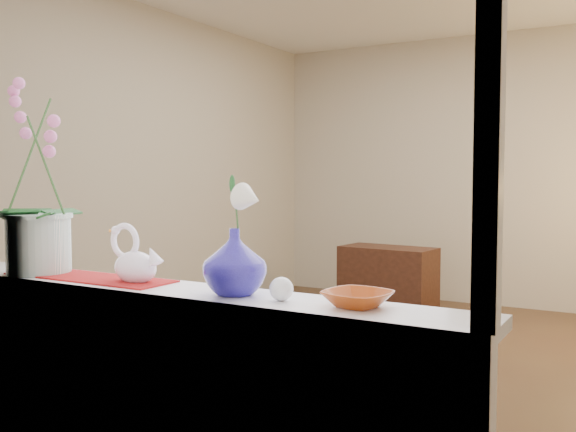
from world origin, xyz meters
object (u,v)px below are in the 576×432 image
swan (135,255)px  paperweight (281,289)px  side_table (388,281)px  blue_vase (235,257)px  orchid_pot (37,175)px  amber_dish (357,300)px

swan → paperweight: (0.61, -0.02, -0.06)m
swan → side_table: swan is taller
blue_vase → paperweight: size_ratio=3.35×
swan → paperweight: bearing=17.1°
blue_vase → paperweight: (0.18, -0.01, -0.09)m
blue_vase → side_table: 4.10m
orchid_pot → paperweight: orchid_pot is taller
paperweight → orchid_pot: bearing=179.9°
blue_vase → paperweight: bearing=-3.9°
side_table → amber_dish: bearing=-64.8°
swan → blue_vase: blue_vase is taller
amber_dish → blue_vase: bearing=-177.1°
swan → side_table: (-0.56, 3.90, -0.70)m
blue_vase → paperweight: 0.20m
swan → blue_vase: 0.43m
orchid_pot → side_table: bearing=91.2°
orchid_pot → amber_dish: 1.37m
orchid_pot → amber_dish: orchid_pot is taller
amber_dish → side_table: (-1.40, 3.89, -0.62)m
side_table → paperweight: bearing=-68.0°
side_table → swan: bearing=-76.4°
orchid_pot → paperweight: bearing=-0.1°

